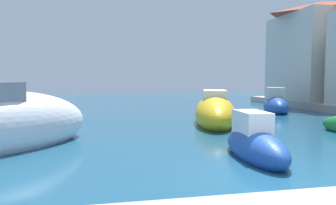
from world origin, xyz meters
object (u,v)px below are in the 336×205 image
(moored_boat_3, at_px, (47,110))
(waterfront_building_annex, at_px, (319,51))
(moored_boat_4, at_px, (255,144))
(moored_boat_6, at_px, (276,104))
(moored_boat_2, at_px, (215,112))

(moored_boat_3, bearing_deg, waterfront_building_annex, 76.02)
(waterfront_building_annex, bearing_deg, moored_boat_4, -131.75)
(moored_boat_4, xyz_separation_m, moored_boat_6, (7.00, 10.84, 0.13))
(moored_boat_4, height_order, waterfront_building_annex, waterfront_building_annex)
(waterfront_building_annex, bearing_deg, moored_boat_6, -148.80)
(moored_boat_3, bearing_deg, moored_boat_4, 11.51)
(moored_boat_6, bearing_deg, moored_boat_2, -31.60)
(waterfront_building_annex, bearing_deg, moored_boat_2, -146.31)
(moored_boat_2, xyz_separation_m, moored_boat_4, (-1.20, -6.62, -0.16))
(moored_boat_3, distance_m, moored_boat_4, 13.65)
(moored_boat_2, height_order, moored_boat_3, moored_boat_2)
(moored_boat_3, xyz_separation_m, moored_boat_4, (7.64, -11.32, 0.02))
(moored_boat_3, relative_size, waterfront_building_annex, 0.56)
(moored_boat_3, relative_size, moored_boat_4, 1.32)
(moored_boat_2, distance_m, moored_boat_6, 7.17)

